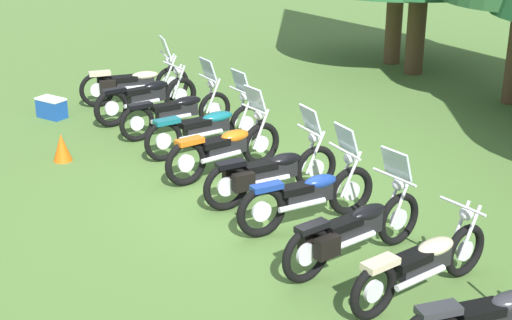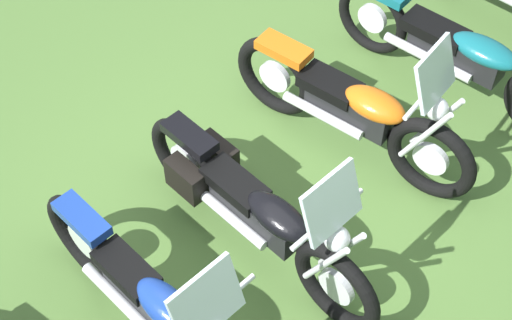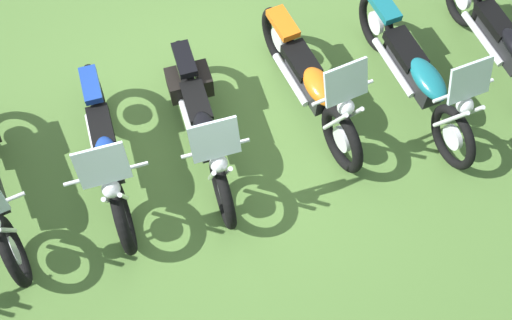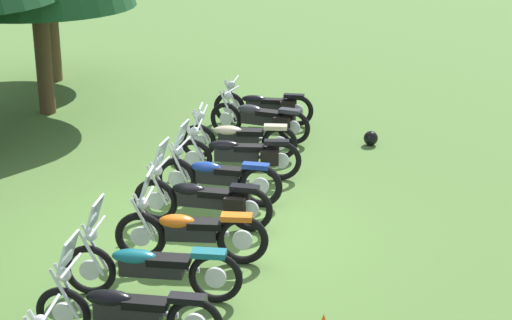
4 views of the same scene
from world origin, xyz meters
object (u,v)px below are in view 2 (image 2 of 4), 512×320
at_px(motorcycle_4, 353,108).
at_px(motorcycle_3, 460,52).
at_px(motorcycle_6, 151,302).
at_px(motorcycle_5, 253,209).

bearing_deg(motorcycle_4, motorcycle_3, 71.85).
bearing_deg(motorcycle_6, motorcycle_3, 90.15).
xyz_separation_m(motorcycle_3, motorcycle_5, (2.35, 0.19, -0.00)).
distance_m(motorcycle_3, motorcycle_4, 1.15).
relative_size(motorcycle_3, motorcycle_6, 1.08).
bearing_deg(motorcycle_4, motorcycle_5, -91.62).
bearing_deg(motorcycle_3, motorcycle_4, -105.41).
relative_size(motorcycle_5, motorcycle_6, 1.03).
bearing_deg(motorcycle_3, motorcycle_5, -96.83).
distance_m(motorcycle_4, motorcycle_5, 1.24).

